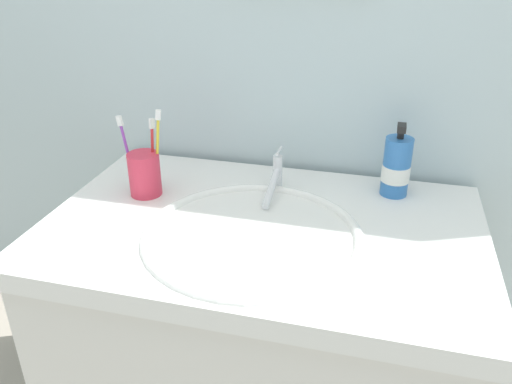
{
  "coord_description": "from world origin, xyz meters",
  "views": [
    {
      "loc": [
        0.24,
        -0.97,
        1.47
      ],
      "look_at": [
        -0.01,
        -0.03,
        0.98
      ],
      "focal_mm": 36.22,
      "sensor_mm": 36.0,
      "label": 1
    }
  ],
  "objects_px": {
    "soap_dispenser": "(396,167)",
    "toothbrush_cup": "(145,174)",
    "toothbrush_purple": "(127,149)",
    "faucet": "(275,178)",
    "toothbrush_yellow": "(157,147)",
    "toothbrush_red": "(152,151)"
  },
  "relations": [
    {
      "from": "faucet",
      "to": "toothbrush_yellow",
      "type": "distance_m",
      "value": 0.3
    },
    {
      "from": "toothbrush_red",
      "to": "soap_dispenser",
      "type": "distance_m",
      "value": 0.59
    },
    {
      "from": "toothbrush_yellow",
      "to": "faucet",
      "type": "bearing_deg",
      "value": 16.08
    },
    {
      "from": "faucet",
      "to": "soap_dispenser",
      "type": "distance_m",
      "value": 0.3
    },
    {
      "from": "toothbrush_cup",
      "to": "toothbrush_yellow",
      "type": "bearing_deg",
      "value": 18.46
    },
    {
      "from": "faucet",
      "to": "toothbrush_cup",
      "type": "bearing_deg",
      "value": -163.65
    },
    {
      "from": "soap_dispenser",
      "to": "toothbrush_cup",
      "type": "bearing_deg",
      "value": -165.52
    },
    {
      "from": "toothbrush_cup",
      "to": "toothbrush_red",
      "type": "distance_m",
      "value": 0.06
    },
    {
      "from": "soap_dispenser",
      "to": "toothbrush_purple",
      "type": "bearing_deg",
      "value": -166.74
    },
    {
      "from": "toothbrush_cup",
      "to": "toothbrush_yellow",
      "type": "relative_size",
      "value": 0.51
    },
    {
      "from": "toothbrush_purple",
      "to": "toothbrush_yellow",
      "type": "bearing_deg",
      "value": 6.06
    },
    {
      "from": "faucet",
      "to": "toothbrush_red",
      "type": "xyz_separation_m",
      "value": [
        -0.29,
        -0.07,
        0.07
      ]
    },
    {
      "from": "faucet",
      "to": "toothbrush_red",
      "type": "bearing_deg",
      "value": -166.16
    },
    {
      "from": "toothbrush_yellow",
      "to": "toothbrush_red",
      "type": "xyz_separation_m",
      "value": [
        -0.02,
        0.01,
        -0.01
      ]
    },
    {
      "from": "toothbrush_purple",
      "to": "soap_dispenser",
      "type": "xyz_separation_m",
      "value": [
        0.64,
        0.15,
        -0.04
      ]
    },
    {
      "from": "toothbrush_red",
      "to": "soap_dispenser",
      "type": "bearing_deg",
      "value": 13.15
    },
    {
      "from": "faucet",
      "to": "toothbrush_purple",
      "type": "height_order",
      "value": "toothbrush_purple"
    },
    {
      "from": "toothbrush_purple",
      "to": "soap_dispenser",
      "type": "height_order",
      "value": "toothbrush_purple"
    },
    {
      "from": "toothbrush_yellow",
      "to": "soap_dispenser",
      "type": "relative_size",
      "value": 1.14
    },
    {
      "from": "toothbrush_cup",
      "to": "toothbrush_purple",
      "type": "distance_m",
      "value": 0.07
    },
    {
      "from": "toothbrush_purple",
      "to": "toothbrush_yellow",
      "type": "height_order",
      "value": "toothbrush_yellow"
    },
    {
      "from": "toothbrush_purple",
      "to": "toothbrush_cup",
      "type": "bearing_deg",
      "value": -4.76
    }
  ]
}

